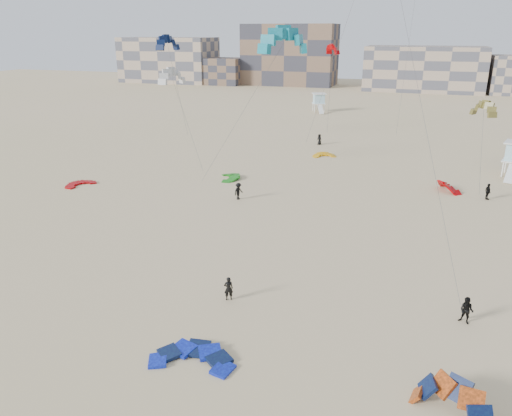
% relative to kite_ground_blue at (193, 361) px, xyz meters
% --- Properties ---
extents(ground, '(320.00, 320.00, 0.00)m').
position_rel_kite_ground_blue_xyz_m(ground, '(-1.52, 2.85, 0.00)').
color(ground, '#D0B28B').
rests_on(ground, ground).
extents(kite_ground_blue, '(4.50, 4.69, 1.02)m').
position_rel_kite_ground_blue_xyz_m(kite_ground_blue, '(0.00, 0.00, 0.00)').
color(kite_ground_blue, '#1035D7').
rests_on(kite_ground_blue, ground).
extents(kite_ground_orange, '(4.98, 4.96, 3.69)m').
position_rel_kite_ground_blue_xyz_m(kite_ground_orange, '(12.51, 0.29, 0.00)').
color(kite_ground_orange, '#EE5618').
rests_on(kite_ground_orange, ground).
extents(kite_ground_red, '(4.29, 4.19, 0.59)m').
position_rel_kite_ground_blue_xyz_m(kite_ground_red, '(-25.27, 24.33, 0.00)').
color(kite_ground_red, '#B30005').
rests_on(kite_ground_red, ground).
extents(kite_ground_green, '(4.50, 4.37, 1.34)m').
position_rel_kite_ground_blue_xyz_m(kite_ground_green, '(-10.59, 32.07, 0.00)').
color(kite_ground_green, '#137D15').
rests_on(kite_ground_green, ground).
extents(kite_ground_red_far, '(4.32, 4.24, 3.06)m').
position_rel_kite_ground_blue_xyz_m(kite_ground_red_far, '(13.26, 35.15, 0.00)').
color(kite_ground_red_far, '#B30005').
rests_on(kite_ground_red_far, ground).
extents(kite_ground_yellow, '(3.98, 4.07, 1.44)m').
position_rel_kite_ground_blue_xyz_m(kite_ground_yellow, '(-2.31, 46.08, 0.00)').
color(kite_ground_yellow, '#DCA40A').
rests_on(kite_ground_yellow, ground).
extents(kitesurfer_main, '(0.69, 0.61, 1.59)m').
position_rel_kite_ground_blue_xyz_m(kitesurfer_main, '(-0.53, 6.41, 0.79)').
color(kitesurfer_main, black).
rests_on(kitesurfer_main, ground).
extents(kitesurfer_b, '(0.99, 0.90, 1.65)m').
position_rel_kite_ground_blue_xyz_m(kitesurfer_b, '(13.53, 8.32, 0.83)').
color(kitesurfer_b, black).
rests_on(kitesurfer_b, ground).
extents(kitesurfer_c, '(1.00, 1.27, 1.72)m').
position_rel_kite_ground_blue_xyz_m(kitesurfer_c, '(-6.93, 25.31, 0.86)').
color(kitesurfer_c, black).
rests_on(kitesurfer_c, ground).
extents(kitesurfer_d, '(0.72, 1.05, 1.66)m').
position_rel_kite_ground_blue_xyz_m(kitesurfer_d, '(16.89, 33.29, 0.83)').
color(kitesurfer_d, black).
rests_on(kitesurfer_d, ground).
extents(kitesurfer_e, '(0.91, 0.78, 1.58)m').
position_rel_kite_ground_blue_xyz_m(kitesurfer_e, '(-4.48, 53.21, 0.79)').
color(kitesurfer_e, black).
rests_on(kitesurfer_e, ground).
extents(kite_fly_teal_a, '(12.16, 6.16, 15.50)m').
position_rel_kite_ground_blue_xyz_m(kite_fly_teal_a, '(-2.70, 26.10, 15.05)').
color(kite_fly_teal_a, teal).
rests_on(kite_fly_teal_a, ground).
extents(kite_fly_grey, '(5.69, 4.27, 11.32)m').
position_rel_kite_ground_blue_xyz_m(kite_fly_grey, '(-16.94, 31.41, 11.20)').
color(kite_fly_grey, silver).
rests_on(kite_fly_grey, ground).
extents(kite_fly_olive, '(4.40, 10.81, 8.15)m').
position_rel_kite_ground_blue_xyz_m(kite_fly_olive, '(16.03, 39.94, 8.00)').
color(kite_fly_olive, olive).
rests_on(kite_fly_olive, ground).
extents(kite_fly_navy, '(4.69, 5.41, 14.73)m').
position_rel_kite_ground_blue_xyz_m(kite_fly_navy, '(-25.01, 45.84, 14.30)').
color(kite_fly_navy, '#0A2041').
rests_on(kite_fly_navy, ground).
extents(kite_fly_red, '(4.37, 9.95, 13.30)m').
position_rel_kite_ground_blue_xyz_m(kite_fly_red, '(-5.43, 65.66, 13.05)').
color(kite_fly_red, '#B30005').
rests_on(kite_fly_red, ground).
extents(lifeguard_tower_far, '(3.50, 5.65, 3.81)m').
position_rel_kite_ground_blue_xyz_m(lifeguard_tower_far, '(-11.25, 84.76, 1.89)').
color(lifeguard_tower_far, white).
rests_on(lifeguard_tower_far, ground).
extents(condo_west_a, '(30.00, 15.00, 14.00)m').
position_rel_kite_ground_blue_xyz_m(condo_west_a, '(-71.52, 132.85, 7.00)').
color(condo_west_a, tan).
rests_on(condo_west_a, ground).
extents(condo_west_b, '(28.00, 14.00, 18.00)m').
position_rel_kite_ground_blue_xyz_m(condo_west_b, '(-31.52, 136.85, 9.00)').
color(condo_west_b, brown).
rests_on(condo_west_b, ground).
extents(condo_mid, '(32.00, 16.00, 12.00)m').
position_rel_kite_ground_blue_xyz_m(condo_mid, '(8.48, 132.85, 6.00)').
color(condo_mid, tan).
rests_on(condo_mid, ground).
extents(condo_fill_left, '(12.00, 10.00, 8.00)m').
position_rel_kite_ground_blue_xyz_m(condo_fill_left, '(-51.52, 130.85, 4.00)').
color(condo_fill_left, brown).
rests_on(condo_fill_left, ground).
extents(condo_fill_right, '(10.00, 10.00, 10.00)m').
position_rel_kite_ground_blue_xyz_m(condo_fill_right, '(30.48, 130.85, 5.00)').
color(condo_fill_right, tan).
rests_on(condo_fill_right, ground).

